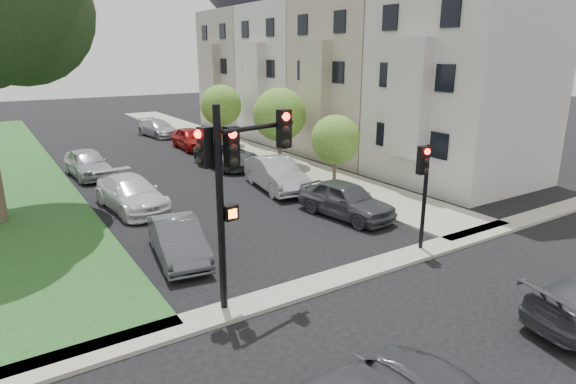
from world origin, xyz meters
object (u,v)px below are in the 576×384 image
car_parked_0 (346,199)px  car_parked_6 (131,193)px  car_parked_1 (276,174)px  car_parked_2 (227,155)px  small_tree_c (221,106)px  car_parked_3 (191,138)px  car_parked_4 (158,128)px  small_tree_b (279,115)px  car_parked_5 (178,240)px  traffic_signal_secondary (424,179)px  car_parked_7 (88,163)px  small_tree_a (335,139)px  traffic_signal_main (234,172)px

car_parked_0 → car_parked_6: 9.24m
car_parked_1 → car_parked_2: bearing=97.2°
car_parked_2 → small_tree_c: bearing=65.6°
car_parked_3 → car_parked_4: 6.51m
small_tree_b → car_parked_5: small_tree_b is taller
traffic_signal_secondary → car_parked_1: bearing=90.2°
car_parked_0 → car_parked_6: size_ratio=0.90×
car_parked_3 → car_parked_7: 8.93m
small_tree_c → small_tree_a: bearing=-90.0°
small_tree_c → car_parked_0: size_ratio=1.00×
traffic_signal_secondary → car_parked_3: traffic_signal_secondary is taller
small_tree_c → traffic_signal_main: 23.34m
small_tree_a → car_parked_4: bearing=97.4°
car_parked_3 → car_parked_6: car_parked_3 is taller
car_parked_0 → car_parked_7: car_parked_7 is taller
traffic_signal_secondary → car_parked_5: traffic_signal_secondary is taller
small_tree_a → traffic_signal_main: size_ratio=0.68×
traffic_signal_main → car_parked_6: traffic_signal_main is taller
car_parked_0 → car_parked_5: 7.35m
traffic_signal_secondary → car_parked_4: size_ratio=0.80×
car_parked_1 → car_parked_6: 6.97m
small_tree_a → small_tree_b: 5.31m
car_parked_5 → car_parked_6: 6.14m
small_tree_a → car_parked_6: small_tree_a is taller
small_tree_a → small_tree_c: bearing=90.0°
car_parked_4 → small_tree_b: bearing=-89.0°
small_tree_c → car_parked_7: 11.17m
small_tree_b → car_parked_3: (-2.34, 8.08, -2.35)m
car_parked_6 → car_parked_4: bearing=62.8°
car_parked_1 → car_parked_3: size_ratio=1.10×
car_parked_4 → traffic_signal_main: bearing=-113.1°
small_tree_c → car_parked_7: size_ratio=0.99×
small_tree_b → car_parked_7: small_tree_b is taller
traffic_signal_main → traffic_signal_secondary: bearing=-0.4°
car_parked_2 → car_parked_7: car_parked_7 is taller
traffic_signal_secondary → car_parked_6: bearing=124.8°
traffic_signal_secondary → car_parked_2: traffic_signal_secondary is taller
small_tree_b → car_parked_1: size_ratio=0.96×
car_parked_3 → car_parked_6: (-7.31, -11.45, -0.04)m
small_tree_c → traffic_signal_main: size_ratio=0.81×
small_tree_b → traffic_signal_secondary: small_tree_b is taller
car_parked_6 → traffic_signal_main: bearing=-95.2°
small_tree_c → car_parked_7: bearing=-156.9°
small_tree_a → car_parked_7: 13.54m
traffic_signal_main → car_parked_5: 4.92m
car_parked_0 → car_parked_4: 23.77m
small_tree_b → car_parked_2: bearing=145.7°
small_tree_c → car_parked_4: size_ratio=0.95×
traffic_signal_secondary → small_tree_b: bearing=78.6°
small_tree_b → car_parked_4: (-2.58, 14.59, -2.43)m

